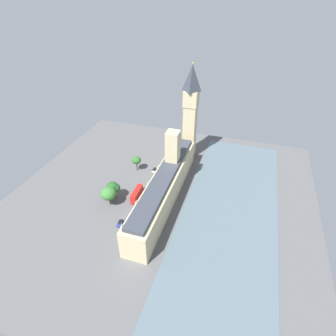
{
  "coord_description": "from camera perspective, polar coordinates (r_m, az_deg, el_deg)",
  "views": [
    {
      "loc": [
        -33.69,
        93.0,
        86.28
      ],
      "look_at": [
        1.0,
        -15.11,
        7.76
      ],
      "focal_mm": 29.22,
      "sensor_mm": 36.0,
      "label": 1
    }
  ],
  "objects": [
    {
      "name": "car_silver_corner",
      "position": [
        148.67,
        -2.87,
        -0.44
      ],
      "size": [
        1.85,
        4.56,
        1.74
      ],
      "rotation": [
        0.0,
        0.0,
        0.01
      ],
      "color": "#B7B7BC",
      "rests_on": "ground"
    },
    {
      "name": "pedestrian_opposite_hall",
      "position": [
        139.06,
        -2.45,
        -3.36
      ],
      "size": [
        0.63,
        0.55,
        1.55
      ],
      "rotation": [
        0.0,
        0.0,
        1.23
      ],
      "color": "gray",
      "rests_on": "ground"
    },
    {
      "name": "plane_tree_under_trees",
      "position": [
        147.64,
        -6.59,
        1.61
      ],
      "size": [
        4.93,
        4.93,
        8.45
      ],
      "color": "brown",
      "rests_on": "ground"
    },
    {
      "name": "plane_tree_leading",
      "position": [
        130.0,
        -11.56,
        -3.92
      ],
      "size": [
        5.78,
        5.78,
        9.19
      ],
      "color": "brown",
      "rests_on": "ground"
    },
    {
      "name": "pedestrian_trailing",
      "position": [
        113.27,
        -9.28,
        -14.98
      ],
      "size": [
        0.64,
        0.55,
        1.71
      ],
      "rotation": [
        0.0,
        0.0,
        4.87
      ],
      "color": "navy",
      "rests_on": "ground"
    },
    {
      "name": "plane_tree_by_river_gate",
      "position": [
        130.09,
        -11.01,
        -4.13
      ],
      "size": [
        4.93,
        4.93,
        8.29
      ],
      "color": "brown",
      "rests_on": "ground"
    },
    {
      "name": "pedestrian_midblock",
      "position": [
        156.83,
        0.33,
        1.62
      ],
      "size": [
        0.62,
        0.69,
        1.71
      ],
      "rotation": [
        0.0,
        0.0,
        5.92
      ],
      "color": "navy",
      "rests_on": "ground"
    },
    {
      "name": "double_decker_bus_near_tower",
      "position": [
        130.79,
        -6.54,
        -5.37
      ],
      "size": [
        2.97,
        10.59,
        4.75
      ],
      "rotation": [
        0.0,
        0.0,
        0.04
      ],
      "color": "red",
      "rests_on": "ground"
    },
    {
      "name": "clock_tower",
      "position": [
        151.56,
        4.71,
        11.69
      ],
      "size": [
        7.64,
        7.64,
        52.98
      ],
      "color": "#CCBA8E",
      "rests_on": "ground"
    },
    {
      "name": "ground_plane",
      "position": [
        131.26,
        -1.61,
        -6.45
      ],
      "size": [
        142.59,
        142.59,
        0.0
      ],
      "primitive_type": "plane",
      "color": "#565659"
    },
    {
      "name": "parliament_building",
      "position": [
        126.62,
        -0.64,
        -3.67
      ],
      "size": [
        11.01,
        72.59,
        29.66
      ],
      "color": "#CCBA8E",
      "rests_on": "ground"
    },
    {
      "name": "car_blue_kerbside",
      "position": [
        120.31,
        -9.9,
        -11.23
      ],
      "size": [
        2.04,
        4.19,
        1.74
      ],
      "rotation": [
        0.0,
        0.0,
        0.03
      ],
      "color": "navy",
      "rests_on": "ground"
    },
    {
      "name": "river_thames",
      "position": [
        126.78,
        12.69,
        -9.23
      ],
      "size": [
        41.27,
        128.33,
        0.25
      ],
      "primitive_type": "cube",
      "color": "slate",
      "rests_on": "ground"
    },
    {
      "name": "plane_tree_far_end",
      "position": [
        126.77,
        -12.3,
        -5.21
      ],
      "size": [
        7.08,
        7.08,
        9.68
      ],
      "color": "brown",
      "rests_on": "ground"
    },
    {
      "name": "street_lamp_slot_10",
      "position": [
        129.43,
        -11.5,
        -5.52
      ],
      "size": [
        0.56,
        0.56,
        6.02
      ],
      "color": "black",
      "rests_on": "ground"
    }
  ]
}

